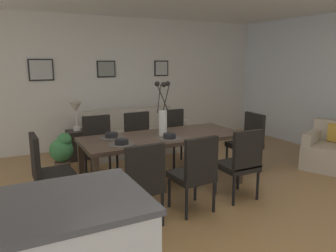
{
  "coord_description": "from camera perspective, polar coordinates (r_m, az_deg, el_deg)",
  "views": [
    {
      "loc": [
        -1.89,
        -3.25,
        1.76
      ],
      "look_at": [
        0.27,
        0.96,
        0.79
      ],
      "focal_mm": 34.85,
      "sensor_mm": 36.0,
      "label": 1
    }
  ],
  "objects": [
    {
      "name": "dining_chair_far_right",
      "position": [
        5.27,
        -4.95,
        -2.17
      ],
      "size": [
        0.45,
        0.45,
        0.92
      ],
      "color": "black",
      "rests_on": "ground"
    },
    {
      "name": "dining_chair_far_left",
      "position": [
        3.77,
        4.81,
        -7.76
      ],
      "size": [
        0.46,
        0.46,
        0.92
      ],
      "color": "black",
      "rests_on": "ground"
    },
    {
      "name": "dining_chair_near_right",
      "position": [
        5.05,
        -11.96,
        -2.99
      ],
      "size": [
        0.44,
        0.44,
        0.92
      ],
      "color": "black",
      "rests_on": "ground"
    },
    {
      "name": "sofa",
      "position": [
        6.34,
        -5.85,
        -1.98
      ],
      "size": [
        1.8,
        0.84,
        0.8
      ],
      "color": "#B2A899",
      "rests_on": "ground"
    },
    {
      "name": "dining_chair_head_east",
      "position": [
        5.35,
        13.87,
        -2.25
      ],
      "size": [
        0.44,
        0.44,
        0.92
      ],
      "color": "black",
      "rests_on": "ground"
    },
    {
      "name": "dining_chair_mid_left",
      "position": [
        4.2,
        12.67,
        -5.97
      ],
      "size": [
        0.44,
        0.44,
        0.92
      ],
      "color": "black",
      "rests_on": "ground"
    },
    {
      "name": "dining_table",
      "position": [
        4.46,
        -0.9,
        -2.55
      ],
      "size": [
        2.2,
        0.88,
        0.74
      ],
      "color": "#3D2D23",
      "rests_on": "ground"
    },
    {
      "name": "back_wall_panel",
      "position": [
        6.79,
        -11.0,
        7.48
      ],
      "size": [
        9.0,
        0.1,
        2.6
      ],
      "primitive_type": "cube",
      "color": "silver",
      "rests_on": "ground"
    },
    {
      "name": "potted_plant",
      "position": [
        5.26,
        -18.04,
        -4.31
      ],
      "size": [
        0.36,
        0.36,
        0.67
      ],
      "color": "brown",
      "rests_on": "ground"
    },
    {
      "name": "centerpiece_vase",
      "position": [
        4.39,
        -0.91,
        1.93
      ],
      "size": [
        0.21,
        0.23,
        0.73
      ],
      "color": "silver",
      "rests_on": "dining_table"
    },
    {
      "name": "placemat_near_left",
      "position": [
        4.02,
        -8.12,
        -3.17
      ],
      "size": [
        0.32,
        0.32,
        0.01
      ],
      "primitive_type": "cylinder",
      "color": "#4C4742",
      "rests_on": "dining_table"
    },
    {
      "name": "bowl_far_left",
      "position": [
        4.26,
        0.28,
        -1.69
      ],
      "size": [
        0.17,
        0.17,
        0.07
      ],
      "color": "black",
      "rests_on": "dining_table"
    },
    {
      "name": "dining_chair_mid_right",
      "position": [
        5.53,
        1.34,
        -1.46
      ],
      "size": [
        0.46,
        0.46,
        0.92
      ],
      "color": "black",
      "rests_on": "ground"
    },
    {
      "name": "side_table",
      "position": [
        6.06,
        -15.5,
        -3.18
      ],
      "size": [
        0.36,
        0.36,
        0.52
      ],
      "primitive_type": "cube",
      "color": "black",
      "rests_on": "ground"
    },
    {
      "name": "armchair",
      "position": [
        5.99,
        26.96,
        -3.95
      ],
      "size": [
        1.05,
        1.05,
        0.75
      ],
      "color": "#B7A893",
      "rests_on": "ground"
    },
    {
      "name": "dining_chair_head_west",
      "position": [
        4.08,
        -20.48,
        -6.98
      ],
      "size": [
        0.45,
        0.45,
        0.92
      ],
      "color": "black",
      "rests_on": "ground"
    },
    {
      "name": "framed_picture_center",
      "position": [
        6.71,
        -10.75,
        9.77
      ],
      "size": [
        0.38,
        0.03,
        0.33
      ],
      "color": "black"
    },
    {
      "name": "dining_chair_near_left",
      "position": [
        3.48,
        -4.67,
        -9.45
      ],
      "size": [
        0.44,
        0.44,
        0.92
      ],
      "color": "black",
      "rests_on": "ground"
    },
    {
      "name": "bowl_near_left",
      "position": [
        4.01,
        -8.13,
        -2.66
      ],
      "size": [
        0.17,
        0.17,
        0.07
      ],
      "color": "black",
      "rests_on": "dining_table"
    },
    {
      "name": "placemat_near_right",
      "position": [
        4.39,
        -9.82,
        -1.98
      ],
      "size": [
        0.32,
        0.32,
        0.01
      ],
      "primitive_type": "cylinder",
      "color": "#4C4742",
      "rests_on": "dining_table"
    },
    {
      "name": "bowl_near_right",
      "position": [
        4.38,
        -9.84,
        -1.51
      ],
      "size": [
        0.17,
        0.17,
        0.07
      ],
      "color": "black",
      "rests_on": "dining_table"
    },
    {
      "name": "ground_plane",
      "position": [
        4.15,
        2.82,
        -13.49
      ],
      "size": [
        9.0,
        9.0,
        0.0
      ],
      "primitive_type": "plane",
      "color": "olive"
    },
    {
      "name": "placemat_far_left",
      "position": [
        4.27,
        0.28,
        -2.18
      ],
      "size": [
        0.32,
        0.32,
        0.01
      ],
      "primitive_type": "cylinder",
      "color": "#4C4742",
      "rests_on": "dining_table"
    },
    {
      "name": "framed_picture_left",
      "position": [
        6.47,
        -21.32,
        9.14
      ],
      "size": [
        0.44,
        0.03,
        0.4
      ],
      "color": "black"
    },
    {
      "name": "framed_picture_right",
      "position": [
        7.16,
        -1.17,
        10.07
      ],
      "size": [
        0.32,
        0.03,
        0.33
      ],
      "color": "black"
    },
    {
      "name": "table_lamp",
      "position": [
        5.93,
        -15.82,
        2.74
      ],
      "size": [
        0.22,
        0.22,
        0.51
      ],
      "color": "beige",
      "rests_on": "side_table"
    }
  ]
}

